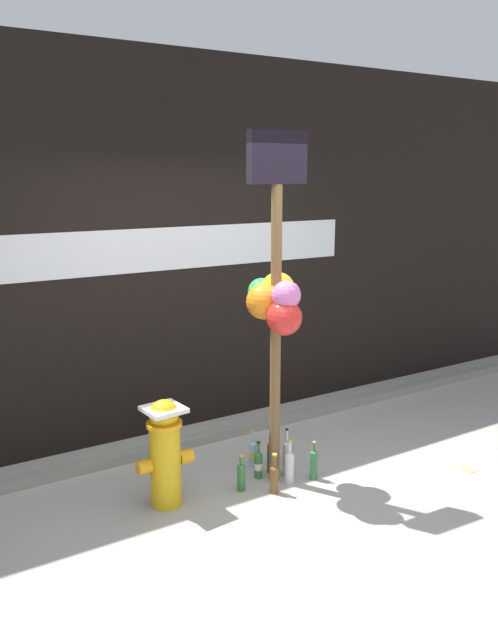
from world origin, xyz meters
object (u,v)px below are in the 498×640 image
at_px(bottle_2, 258,464).
at_px(bottle_5, 287,457).
at_px(bottle_1, 272,447).
at_px(bottle_6, 253,453).
at_px(bottle_7, 274,477).
at_px(bottle_0, 289,466).
at_px(bottle_4, 241,476).
at_px(bottle_8, 314,464).
at_px(bottle_3, 272,455).
at_px(fire_hydrant, 165,450).
at_px(memorial_post, 276,287).

bearing_deg(bottle_2, bottle_5, -17.47).
height_order(bottle_1, bottle_6, bottle_1).
relative_size(bottle_2, bottle_7, 0.96).
bearing_deg(bottle_0, bottle_4, 166.79).
height_order(bottle_4, bottle_8, bottle_8).
bearing_deg(bottle_3, bottle_5, -52.79).
height_order(bottle_6, bottle_7, bottle_7).
bearing_deg(fire_hydrant, bottle_3, 1.45).
height_order(bottle_7, bottle_8, same).
distance_m(fire_hydrant, bottle_5, 1.03).
distance_m(fire_hydrant, bottle_3, 0.95).
height_order(bottle_4, bottle_6, bottle_6).
height_order(memorial_post, bottle_2, memorial_post).
bearing_deg(bottle_3, memorial_post, -116.78).
relative_size(fire_hydrant, bottle_6, 2.55).
bearing_deg(bottle_1, bottle_3, -126.78).
bearing_deg(bottle_4, fire_hydrant, 168.73).
height_order(fire_hydrant, bottle_8, fire_hydrant).
xyz_separation_m(bottle_4, bottle_5, (0.43, 0.04, 0.02)).
height_order(bottle_5, bottle_7, bottle_5).
bearing_deg(bottle_0, bottle_8, -14.59).
distance_m(bottle_4, bottle_7, 0.25).
height_order(memorial_post, bottle_1, memorial_post).
xyz_separation_m(memorial_post, bottle_2, (-0.07, 0.10, -1.40)).
bearing_deg(bottle_1, bottle_6, 165.89).
height_order(bottle_2, bottle_7, bottle_7).
distance_m(bottle_4, bottle_6, 0.41).
xyz_separation_m(fire_hydrant, bottle_6, (0.84, 0.18, -0.30)).
relative_size(bottle_2, bottle_6, 0.97).
xyz_separation_m(bottle_2, bottle_5, (0.22, -0.07, 0.03)).
bearing_deg(bottle_7, bottle_2, 83.64).
relative_size(memorial_post, bottle_4, 9.07).
bearing_deg(bottle_6, memorial_post, -88.49).
xyz_separation_m(bottle_4, bottle_8, (0.57, -0.14, 0.01)).
xyz_separation_m(bottle_7, bottle_8, (0.38, 0.02, 0.00)).
distance_m(bottle_2, bottle_5, 0.23).
xyz_separation_m(fire_hydrant, bottle_1, (1.00, 0.14, -0.27)).
xyz_separation_m(bottle_0, bottle_3, (-0.01, 0.22, 0.01)).
bearing_deg(bottle_2, bottle_1, 32.64).
bearing_deg(bottle_6, fire_hydrant, -167.79).
height_order(bottle_4, bottle_7, bottle_7).
height_order(fire_hydrant, bottle_3, fire_hydrant).
xyz_separation_m(bottle_0, bottle_1, (0.07, 0.34, 0.01)).
bearing_deg(bottle_1, fire_hydrant, -172.02).
relative_size(bottle_1, bottle_6, 1.20).
xyz_separation_m(bottle_4, bottle_6, (0.28, 0.29, -0.00)).
height_order(bottle_6, bottle_8, bottle_8).
distance_m(bottle_6, bottle_8, 0.52).
bearing_deg(bottle_6, bottle_1, -14.11).
xyz_separation_m(bottle_5, bottle_6, (-0.15, 0.26, -0.03)).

